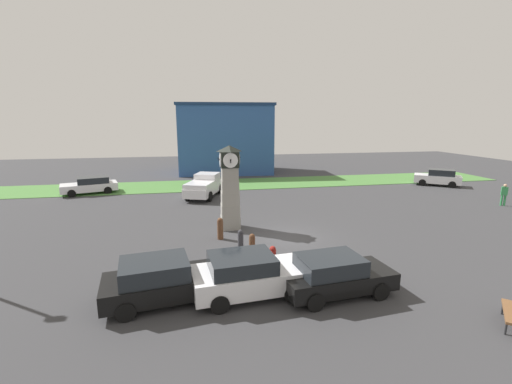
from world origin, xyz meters
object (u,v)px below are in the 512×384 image
Objects in this scene: car_silver_hatch at (90,185)px; bollard_end_row at (220,228)px; pedestrian_near_bench at (504,193)px; bollard_near_tower at (273,256)px; car_navy_sedan at (162,280)px; car_by_building at (335,275)px; car_near_tower at (248,275)px; bollard_far_row at (241,238)px; bollard_mid_row at (252,245)px; clock_tower at (230,188)px; car_far_lot at (438,177)px; pickup_truck at (204,186)px.

bollard_end_row is at bearing -53.78° from car_silver_hatch.
pedestrian_near_bench is at bearing -18.32° from car_silver_hatch.
bollard_near_tower is 20.69m from pedestrian_near_bench.
car_navy_sedan reaches higher than car_by_building.
bollard_far_row is at bearing 84.89° from car_near_tower.
bollard_end_row is at bearing 114.16° from bollard_mid_row.
bollard_far_row is 0.21× the size of car_near_tower.
car_navy_sedan is at bearing -158.71° from pedestrian_near_bench.
bollard_far_row is (0.16, -3.09, -1.97)m from clock_tower.
clock_tower is 6.08m from bollard_near_tower.
bollard_near_tower is at bearing 57.69° from car_near_tower.
car_navy_sedan is 1.02× the size of car_near_tower.
bollard_end_row is at bearing 66.76° from car_navy_sedan.
bollard_end_row reaches higher than bollard_far_row.
clock_tower reaches higher than car_far_lot.
car_navy_sedan is at bearing -113.16° from clock_tower.
bollard_far_row is (-1.05, 2.53, -0.00)m from bollard_near_tower.
car_navy_sedan is at bearing -139.62° from bollard_mid_row.
bollard_near_tower is 0.17× the size of pickup_truck.
bollard_mid_row is at bearing -83.06° from pickup_truck.
car_silver_hatch is at bearing 132.16° from clock_tower.
car_near_tower reaches higher than car_silver_hatch.
car_by_building is (6.19, -0.70, -0.03)m from car_navy_sedan.
clock_tower is at bearing 96.07° from bollard_mid_row.
bollard_end_row reaches higher than bollard_near_tower.
pedestrian_near_bench is at bearing 8.83° from bollard_end_row.
pickup_truck is at bearing 99.27° from bollard_near_tower.
bollard_mid_row is 1.29× the size of bollard_far_row.
bollard_end_row is at bearing -112.87° from clock_tower.
clock_tower reaches higher than car_navy_sedan.
car_far_lot is at bearing 1.78° from pickup_truck.
clock_tower is at bearing -175.75° from pedestrian_near_bench.
bollard_end_row is at bearing 117.20° from bollard_near_tower.
bollard_far_row is 6.05m from car_by_building.
pickup_truck is at bearing 96.94° from bollard_mid_row.
pedestrian_near_bench is at bearing 16.82° from bollard_mid_row.
car_near_tower is (-0.28, -7.98, -1.63)m from clock_tower.
car_by_building is (2.37, -3.95, 0.17)m from bollard_mid_row.
car_near_tower reaches higher than bollard_mid_row.
car_silver_hatch is at bearing 161.85° from pickup_truck.
car_silver_hatch is at bearing 161.68° from pedestrian_near_bench.
clock_tower is at bearing 102.17° from bollard_near_tower.
pedestrian_near_bench is at bearing 12.73° from bollard_far_row.
car_near_tower is (-0.44, -4.88, 0.35)m from bollard_far_row.
car_navy_sedan reaches higher than bollard_end_row.
bollard_near_tower is 25.19m from car_far_lot.
pickup_truck reaches higher than car_navy_sedan.
clock_tower is at bearing 108.55° from car_by_building.
pickup_truck reaches higher than car_by_building.
car_silver_hatch reaches higher than bollard_end_row.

